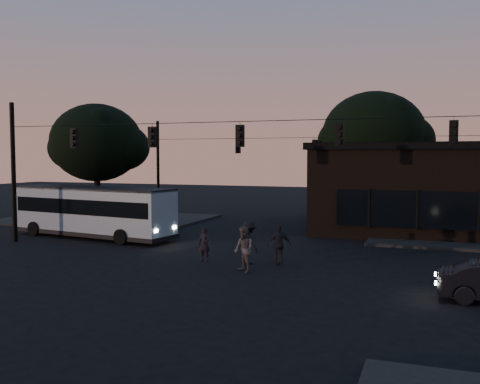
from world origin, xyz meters
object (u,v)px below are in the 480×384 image
(bus, at_px, (93,209))
(pedestrian_d, at_px, (249,243))
(building, at_px, (446,188))
(pedestrian_a, at_px, (204,244))
(pedestrian_c, at_px, (279,245))
(pedestrian_b, at_px, (244,249))

(bus, height_order, pedestrian_d, bus)
(building, xyz_separation_m, bus, (-18.86, -9.32, -1.09))
(pedestrian_a, distance_m, pedestrian_d, 2.02)
(building, bearing_deg, bus, -153.71)
(pedestrian_d, bearing_deg, pedestrian_c, -132.08)
(pedestrian_c, relative_size, pedestrian_d, 0.95)
(bus, distance_m, pedestrian_a, 9.76)
(pedestrian_d, bearing_deg, pedestrian_b, 141.62)
(pedestrian_c, distance_m, pedestrian_d, 1.30)
(pedestrian_b, distance_m, pedestrian_c, 1.98)
(pedestrian_c, bearing_deg, pedestrian_b, 31.72)
(pedestrian_a, relative_size, pedestrian_b, 0.85)
(building, relative_size, pedestrian_c, 8.76)
(pedestrian_a, relative_size, pedestrian_c, 0.88)
(pedestrian_a, bearing_deg, bus, 156.72)
(bus, xyz_separation_m, pedestrian_d, (10.76, -4.01, -0.69))
(bus, bearing_deg, pedestrian_b, -17.92)
(pedestrian_a, distance_m, pedestrian_c, 3.31)
(building, height_order, pedestrian_b, building)
(pedestrian_a, bearing_deg, pedestrian_b, -27.84)
(building, bearing_deg, pedestrian_c, -117.40)
(building, bearing_deg, pedestrian_b, -117.60)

